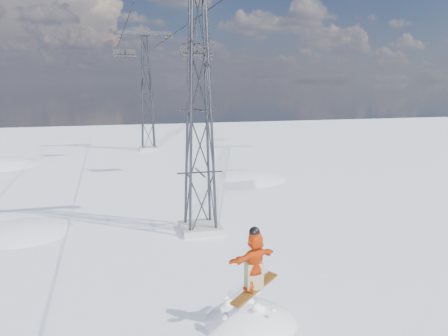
{
  "coord_description": "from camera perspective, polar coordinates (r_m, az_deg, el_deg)",
  "views": [
    {
      "loc": [
        -3.07,
        -10.62,
        6.71
      ],
      "look_at": [
        0.89,
        4.18,
        3.67
      ],
      "focal_mm": 35.0,
      "sensor_mm": 36.0,
      "label": 1
    }
  ],
  "objects": [
    {
      "name": "lift_tower_far",
      "position": [
        43.81,
        -10.05,
        9.42
      ],
      "size": [
        5.2,
        1.8,
        11.43
      ],
      "color": "#999999",
      "rests_on": "ground"
    },
    {
      "name": "lift_chair_far",
      "position": [
        38.12,
        -12.85,
        14.36
      ],
      "size": [
        1.88,
        0.54,
        2.33
      ],
      "color": "black",
      "rests_on": "ground"
    },
    {
      "name": "lift_tower_near",
      "position": [
        19.06,
        -3.26,
        7.46
      ],
      "size": [
        5.2,
        1.8,
        11.43
      ],
      "color": "#999999",
      "rests_on": "ground"
    },
    {
      "name": "snow_terrain",
      "position": [
        35.83,
        -16.7,
        -16.35
      ],
      "size": [
        39.0,
        37.0,
        22.0
      ],
      "color": "white",
      "rests_on": "ground"
    },
    {
      "name": "lift_chair_mid",
      "position": [
        30.53,
        -3.61,
        14.92
      ],
      "size": [
        2.17,
        0.62,
        2.69
      ],
      "color": "black",
      "rests_on": "ground"
    },
    {
      "name": "ground",
      "position": [
        12.93,
        1.04,
        -20.05
      ],
      "size": [
        120.0,
        120.0,
        0.0
      ],
      "primitive_type": "plane",
      "color": "white",
      "rests_on": "ground"
    },
    {
      "name": "haul_cables",
      "position": [
        30.65,
        -8.03,
        18.88
      ],
      "size": [
        4.46,
        51.0,
        0.06
      ],
      "color": "black",
      "rests_on": "ground"
    }
  ]
}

